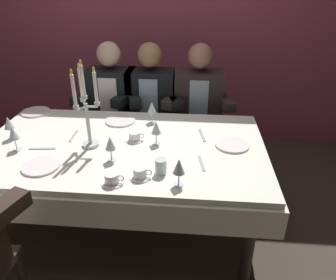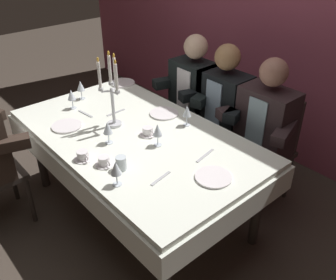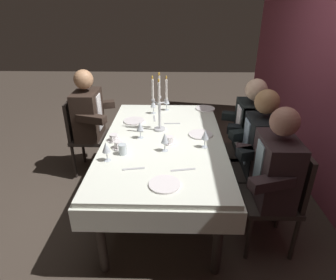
{
  "view_description": "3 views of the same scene",
  "coord_description": "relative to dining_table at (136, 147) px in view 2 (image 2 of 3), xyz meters",
  "views": [
    {
      "loc": [
        0.47,
        -1.87,
        1.77
      ],
      "look_at": [
        0.3,
        0.06,
        0.75
      ],
      "focal_mm": 34.45,
      "sensor_mm": 36.0,
      "label": 1
    },
    {
      "loc": [
        1.89,
        -1.33,
        2.1
      ],
      "look_at": [
        0.24,
        0.11,
        0.75
      ],
      "focal_mm": 39.26,
      "sensor_mm": 36.0,
      "label": 2
    },
    {
      "loc": [
        2.39,
        0.1,
        1.9
      ],
      "look_at": [
        0.23,
        0.05,
        0.84
      ],
      "focal_mm": 30.53,
      "sensor_mm": 36.0,
      "label": 3
    }
  ],
  "objects": [
    {
      "name": "fork_3",
      "position": [
        0.53,
        -0.2,
        0.12
      ],
      "size": [
        0.05,
        0.17,
        0.01
      ],
      "primitive_type": "cube",
      "rotation": [
        0.0,
        0.0,
        1.74
      ],
      "color": "#B7B7BC",
      "rests_on": "dining_table"
    },
    {
      "name": "seated_diner_3",
      "position": [
        0.51,
        0.89,
        0.11
      ],
      "size": [
        0.63,
        0.48,
        1.24
      ],
      "color": "#2E2723",
      "rests_on": "ground_plane"
    },
    {
      "name": "dinner_plate_2",
      "position": [
        -0.09,
        0.36,
        0.13
      ],
      "size": [
        0.23,
        0.23,
        0.01
      ],
      "primitive_type": "cylinder",
      "color": "white",
      "rests_on": "dining_table"
    },
    {
      "name": "dinner_plate_1",
      "position": [
        -0.42,
        -0.32,
        0.13
      ],
      "size": [
        0.22,
        0.22,
        0.01
      ],
      "primitive_type": "cylinder",
      "color": "white",
      "rests_on": "dining_table"
    },
    {
      "name": "ground_plane",
      "position": [
        0.0,
        0.0,
        -0.62
      ],
      "size": [
        12.0,
        12.0,
        0.0
      ],
      "primitive_type": "plane",
      "color": "#40362D"
    },
    {
      "name": "wine_glass_5",
      "position": [
        0.15,
        0.37,
        0.23
      ],
      "size": [
        0.07,
        0.07,
        0.16
      ],
      "color": "silver",
      "rests_on": "dining_table"
    },
    {
      "name": "wine_glass_3",
      "position": [
        -0.02,
        -0.21,
        0.23
      ],
      "size": [
        0.07,
        0.07,
        0.16
      ],
      "color": "silver",
      "rests_on": "dining_table"
    },
    {
      "name": "dinner_plate_0",
      "position": [
        -0.82,
        0.47,
        0.13
      ],
      "size": [
        0.23,
        0.23,
        0.01
      ],
      "primitive_type": "cylinder",
      "color": "white",
      "rests_on": "dining_table"
    },
    {
      "name": "dining_table",
      "position": [
        0.0,
        0.0,
        0.0
      ],
      "size": [
        1.94,
        1.14,
        0.74
      ],
      "color": "white",
      "rests_on": "ground_plane"
    },
    {
      "name": "candelabra",
      "position": [
        -0.2,
        -0.04,
        0.37
      ],
      "size": [
        0.15,
        0.17,
        0.57
      ],
      "color": "silver",
      "rests_on": "dining_table"
    },
    {
      "name": "fork_0",
      "position": [
        -0.5,
        -0.11,
        0.12
      ],
      "size": [
        0.17,
        0.04,
        0.01
      ],
      "primitive_type": "cube",
      "rotation": [
        0.0,
        0.0,
        0.11
      ],
      "color": "#B7B7BC",
      "rests_on": "dining_table"
    },
    {
      "name": "coffee_cup_1",
      "position": [
        0.19,
        -0.38,
        0.15
      ],
      "size": [
        0.13,
        0.12,
        0.06
      ],
      "color": "white",
      "rests_on": "dining_table"
    },
    {
      "name": "coffee_cup_2",
      "position": [
        0.08,
        0.06,
        0.15
      ],
      "size": [
        0.13,
        0.12,
        0.06
      ],
      "color": "white",
      "rests_on": "dining_table"
    },
    {
      "name": "wine_glass_1",
      "position": [
        0.23,
        0.02,
        0.23
      ],
      "size": [
        0.07,
        0.07,
        0.16
      ],
      "color": "silver",
      "rests_on": "dining_table"
    },
    {
      "name": "seated_diner_2",
      "position": [
        0.08,
        0.89,
        0.11
      ],
      "size": [
        0.63,
        0.48,
        1.24
      ],
      "color": "#2E2723",
      "rests_on": "ground_plane"
    },
    {
      "name": "knife_1",
      "position": [
        0.54,
        0.17,
        0.12
      ],
      "size": [
        0.05,
        0.19,
        0.01
      ],
      "primitive_type": "cube",
      "rotation": [
        0.0,
        0.0,
        1.76
      ],
      "color": "#B7B7BC",
      "rests_on": "dining_table"
    },
    {
      "name": "water_tumbler_0",
      "position": [
        0.3,
        -0.33,
        0.16
      ],
      "size": [
        0.07,
        0.07,
        0.09
      ],
      "primitive_type": "cylinder",
      "color": "silver",
      "rests_on": "dining_table"
    },
    {
      "name": "wine_glass_2",
      "position": [
        -0.66,
        -0.14,
        0.23
      ],
      "size": [
        0.07,
        0.07,
        0.16
      ],
      "color": "silver",
      "rests_on": "dining_table"
    },
    {
      "name": "wine_glass_4",
      "position": [
        -0.78,
        0.01,
        0.24
      ],
      "size": [
        0.07,
        0.07,
        0.16
      ],
      "color": "silver",
      "rests_on": "dining_table"
    },
    {
      "name": "seated_diner_1",
      "position": [
        -0.28,
        0.89,
        0.11
      ],
      "size": [
        0.63,
        0.48,
        1.24
      ],
      "color": "#2E2723",
      "rests_on": "ground_plane"
    },
    {
      "name": "coffee_cup_0",
      "position": [
        0.04,
        -0.45,
        0.15
      ],
      "size": [
        0.13,
        0.12,
        0.06
      ],
      "color": "white",
      "rests_on": "dining_table"
    },
    {
      "name": "wine_glass_0",
      "position": [
        0.41,
        -0.43,
        0.23
      ],
      "size": [
        0.07,
        0.07,
        0.16
      ],
      "color": "silver",
      "rests_on": "dining_table"
    },
    {
      "name": "spoon_2",
      "position": [
        -0.36,
        0.08,
        0.12
      ],
      "size": [
        0.02,
        0.17,
        0.01
      ],
      "primitive_type": "cube",
      "rotation": [
        0.0,
        0.0,
        1.6
      ],
      "color": "#B7B7BC",
      "rests_on": "dining_table"
    },
    {
      "name": "dinner_plate_3",
      "position": [
        0.74,
        0.04,
        0.13
      ],
      "size": [
        0.22,
        0.22,
        0.01
      ],
      "primitive_type": "cylinder",
      "color": "white",
      "rests_on": "dining_table"
    },
    {
      "name": "back_wall",
      "position": [
        0.0,
        1.66,
        0.73
      ],
      "size": [
        6.0,
        0.12,
        2.7
      ],
      "primitive_type": "cube",
      "color": "#944054",
      "rests_on": "ground_plane"
    }
  ]
}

